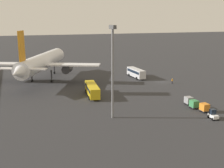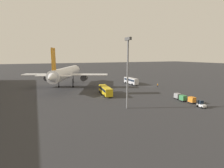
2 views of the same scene
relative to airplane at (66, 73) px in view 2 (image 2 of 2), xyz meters
name	(u,v)px [view 2 (image 2 of 2)]	position (x,y,z in m)	size (l,w,h in m)	color
ground_plane	(150,86)	(-14.67, -38.59, -6.80)	(600.00, 600.00, 0.00)	#2D2D30
airplane	(66,73)	(0.00, 0.00, 0.00)	(44.90, 38.52, 18.06)	silver
shuttle_bus_near	(131,80)	(-5.21, -33.04, -4.81)	(11.01, 3.08, 3.33)	silver
shuttle_bus_far	(105,90)	(-23.78, -11.01, -4.87)	(12.43, 4.25, 3.22)	gold
baggage_tug	(201,104)	(-50.78, -30.72, -5.85)	(2.55, 1.91, 2.10)	white
worker_person	(158,85)	(-18.02, -40.55, -5.93)	(0.38, 0.38, 1.74)	#1E1E2D
cargo_cart_orange	(192,100)	(-46.42, -31.80, -5.60)	(2.04, 1.73, 2.06)	#38383D
cargo_cart_green	(183,98)	(-43.36, -31.10, -5.60)	(2.04, 1.73, 2.06)	#38383D
cargo_cart_grey	(177,96)	(-40.30, -31.68, -5.60)	(2.04, 1.73, 2.06)	#38383D
light_pole	(128,67)	(-42.78, -10.30, 5.29)	(2.80, 0.70, 20.04)	slate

